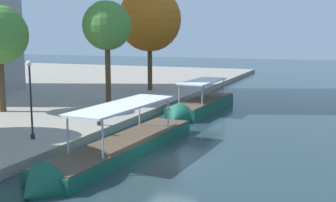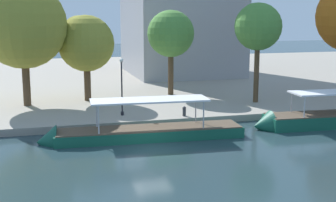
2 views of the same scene
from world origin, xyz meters
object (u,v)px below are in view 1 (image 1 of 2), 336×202
at_px(tour_boat_2, 199,108).
at_px(mooring_bollard_1, 99,119).
at_px(tree_1, 150,18).
at_px(tour_boat_1, 115,153).
at_px(lamp_post, 31,98).
at_px(tree_4, 106,24).

xyz_separation_m(tour_boat_2, mooring_bollard_1, (-10.25, 4.13, 0.58)).
bearing_deg(tree_1, tour_boat_2, -135.38).
relative_size(tour_boat_1, mooring_bollard_1, 18.17).
relative_size(tour_boat_2, tree_1, 1.04).
height_order(lamp_post, tree_4, tree_4).
height_order(tour_boat_2, tree_4, tree_4).
bearing_deg(tour_boat_2, tree_1, -132.49).
relative_size(tour_boat_1, tree_1, 1.27).
distance_m(mooring_bollard_1, lamp_post, 5.61).
bearing_deg(tree_4, tour_boat_1, -148.53).
xyz_separation_m(tour_boat_2, lamp_post, (-15.18, 5.81, 2.68)).
xyz_separation_m(mooring_bollard_1, lamp_post, (-4.92, 1.68, 2.10)).
distance_m(tour_boat_1, lamp_post, 6.36).
relative_size(tree_1, tree_4, 1.25).
distance_m(tour_boat_2, lamp_post, 16.47).
bearing_deg(tour_boat_2, mooring_bollard_1, -19.06).
height_order(tree_1, tree_4, tree_1).
bearing_deg(lamp_post, tree_4, 10.50).
height_order(tour_boat_1, mooring_bollard_1, tour_boat_1).
bearing_deg(tour_boat_2, tree_4, -74.60).
relative_size(mooring_bollard_1, lamp_post, 0.17).
distance_m(tree_1, tree_4, 10.98).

